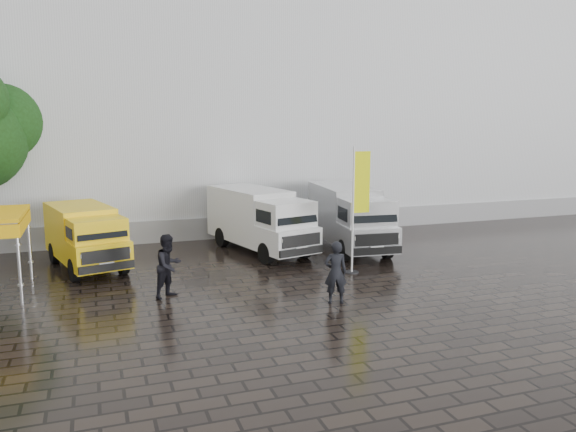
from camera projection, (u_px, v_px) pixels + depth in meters
name	position (u px, v px, depth m)	size (l,w,h in m)	color
ground	(326.00, 279.00, 19.29)	(120.00, 120.00, 0.00)	black
exhibition_hall	(254.00, 111.00, 33.85)	(44.00, 16.00, 12.00)	silver
hall_plinth	(300.00, 223.00, 27.26)	(44.00, 0.15, 1.00)	gray
van_yellow	(86.00, 238.00, 20.54)	(1.88, 4.89, 2.26)	yellow
van_white	(260.00, 221.00, 23.14)	(1.98, 5.93, 2.57)	silver
van_silver	(350.00, 219.00, 23.66)	(2.01, 6.03, 2.61)	silver
flagpole	(358.00, 204.00, 19.74)	(0.88, 0.50, 4.50)	black
wheelie_bin	(383.00, 219.00, 28.09)	(0.66, 0.66, 1.10)	black
person_front	(336.00, 272.00, 16.55)	(0.69, 0.45, 1.88)	black
person_tent	(169.00, 266.00, 17.13)	(0.96, 0.75, 1.97)	black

